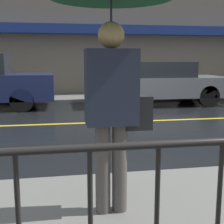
% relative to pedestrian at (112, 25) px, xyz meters
% --- Properties ---
extents(ground_plane, '(80.00, 80.00, 0.00)m').
position_rel_pedestrian_xyz_m(ground_plane, '(1.51, 4.50, -1.77)').
color(ground_plane, black).
extents(sidewalk_far, '(28.00, 1.82, 0.10)m').
position_rel_pedestrian_xyz_m(sidewalk_far, '(1.51, 8.96, -1.71)').
color(sidewalk_far, slate).
rests_on(sidewalk_far, ground_plane).
extents(lane_marking, '(25.20, 0.12, 0.01)m').
position_rel_pedestrian_xyz_m(lane_marking, '(1.51, 4.50, -1.76)').
color(lane_marking, gold).
rests_on(lane_marking, ground_plane).
extents(building_storefront, '(28.00, 0.85, 5.16)m').
position_rel_pedestrian_xyz_m(building_storefront, '(1.51, 10.00, 0.82)').
color(building_storefront, '#706656').
rests_on(building_storefront, ground_plane).
extents(pedestrian, '(1.05, 1.05, 2.11)m').
position_rel_pedestrian_xyz_m(pedestrian, '(0.00, 0.00, 0.00)').
color(pedestrian, '#4C4742').
rests_on(pedestrian, sidewalk_near).
extents(car_grey, '(4.27, 1.81, 1.40)m').
position_rel_pedestrian_xyz_m(car_grey, '(2.80, 7.14, -1.04)').
color(car_grey, slate).
rests_on(car_grey, ground_plane).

